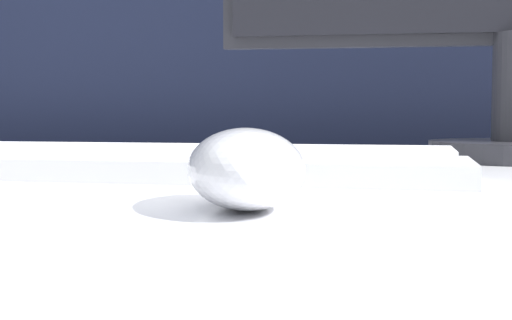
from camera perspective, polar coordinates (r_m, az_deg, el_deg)
partition_panel at (r=1.25m, az=9.28°, el=-0.81°), size 5.00×0.03×1.38m
computer_mouse_near at (r=0.36m, az=-0.84°, el=-0.67°), size 0.08×0.12×0.04m
keyboard at (r=0.53m, az=-6.87°, el=-0.20°), size 0.44×0.14×0.02m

